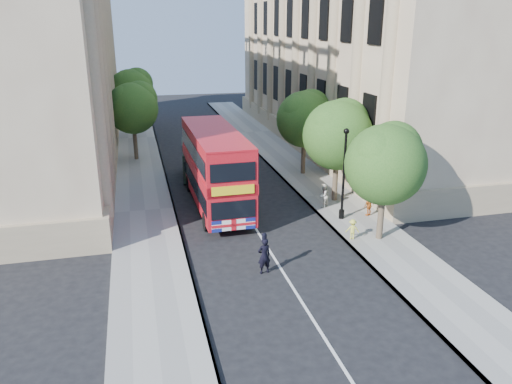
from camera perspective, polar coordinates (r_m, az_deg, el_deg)
ground at (r=21.99m, az=3.76°, el=-10.13°), size 120.00×120.00×0.00m
pavement_right at (r=32.40m, az=8.16°, el=-0.40°), size 3.50×80.00×0.12m
pavement_left at (r=30.20m, az=-12.56°, el=-2.13°), size 3.50×80.00×0.12m
building_right at (r=46.72m, az=11.65°, el=16.48°), size 12.00×38.00×18.00m
building_left at (r=43.03m, az=-25.27°, el=14.96°), size 12.00×38.00×18.00m
tree_right_near at (r=25.21m, az=14.65°, el=3.54°), size 4.00×4.00×6.08m
tree_right_mid at (r=30.41m, az=9.38°, el=6.85°), size 4.20×4.20×6.37m
tree_right_far at (r=35.92m, az=5.62°, el=8.62°), size 4.00×4.00×6.15m
tree_left_far at (r=40.79m, az=-13.90°, el=9.58°), size 4.00×4.00×6.30m
tree_left_back at (r=48.68m, az=-14.04°, el=11.31°), size 4.20×4.20×6.65m
lamp_post at (r=27.87m, az=9.99°, el=1.60°), size 0.32×0.32×5.16m
double_decker_bus at (r=29.66m, az=-4.68°, el=2.94°), size 2.82×9.99×4.59m
box_van at (r=35.80m, az=-6.91°, el=3.55°), size 2.24×4.69×2.60m
police_constable at (r=22.24m, az=0.94°, el=-7.30°), size 0.68×0.51×1.68m
woman_pedestrian at (r=29.95m, az=7.72°, el=-0.40°), size 0.90×0.86×1.46m
child_a at (r=29.16m, az=12.80°, el=-1.51°), size 0.77×0.51×1.22m
child_b at (r=25.90m, az=10.97°, el=-4.20°), size 0.77×0.57×1.06m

